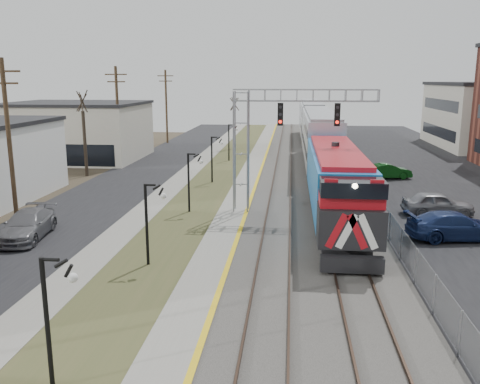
# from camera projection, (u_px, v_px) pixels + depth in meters

# --- Properties ---
(street_west) EXTENTS (7.00, 120.00, 0.04)m
(street_west) POSITION_uv_depth(u_px,v_px,m) (116.00, 188.00, 41.59)
(street_west) COLOR black
(street_west) RESTS_ON ground
(sidewalk) EXTENTS (2.00, 120.00, 0.08)m
(sidewalk) POSITION_uv_depth(u_px,v_px,m) (170.00, 189.00, 41.14)
(sidewalk) COLOR gray
(sidewalk) RESTS_ON ground
(grass_median) EXTENTS (4.00, 120.00, 0.06)m
(grass_median) POSITION_uv_depth(u_px,v_px,m) (206.00, 190.00, 40.85)
(grass_median) COLOR #414726
(grass_median) RESTS_ON ground
(platform) EXTENTS (2.00, 120.00, 0.24)m
(platform) POSITION_uv_depth(u_px,v_px,m) (243.00, 190.00, 40.54)
(platform) COLOR gray
(platform) RESTS_ON ground
(ballast_bed) EXTENTS (8.00, 120.00, 0.20)m
(ballast_bed) POSITION_uv_depth(u_px,v_px,m) (306.00, 191.00, 40.06)
(ballast_bed) COLOR #595651
(ballast_bed) RESTS_ON ground
(parking_lot) EXTENTS (16.00, 120.00, 0.04)m
(parking_lot) POSITION_uv_depth(u_px,v_px,m) (464.00, 196.00, 38.91)
(parking_lot) COLOR black
(parking_lot) RESTS_ON ground
(platform_edge) EXTENTS (0.24, 120.00, 0.01)m
(platform_edge) POSITION_uv_depth(u_px,v_px,m) (254.00, 188.00, 40.43)
(platform_edge) COLOR gold
(platform_edge) RESTS_ON platform
(track_near) EXTENTS (1.58, 120.00, 0.15)m
(track_near) POSITION_uv_depth(u_px,v_px,m) (281.00, 188.00, 40.22)
(track_near) COLOR #2D2119
(track_near) RESTS_ON ballast_bed
(track_far) EXTENTS (1.58, 120.00, 0.15)m
(track_far) POSITION_uv_depth(u_px,v_px,m) (326.00, 189.00, 39.88)
(track_far) COLOR #2D2119
(track_far) RESTS_ON ballast_bed
(train) EXTENTS (3.00, 63.05, 5.33)m
(train) POSITION_uv_depth(u_px,v_px,m) (317.00, 136.00, 54.02)
(train) COLOR #166AB8
(train) RESTS_ON ground
(signal_gantry) EXTENTS (9.00, 1.07, 8.15)m
(signal_gantry) POSITION_uv_depth(u_px,v_px,m) (268.00, 130.00, 32.33)
(signal_gantry) COLOR gray
(signal_gantry) RESTS_ON ground
(lampposts) EXTENTS (0.14, 62.14, 4.00)m
(lampposts) POSITION_uv_depth(u_px,v_px,m) (148.00, 224.00, 24.19)
(lampposts) COLOR black
(lampposts) RESTS_ON ground
(utility_poles) EXTENTS (0.28, 80.28, 10.00)m
(utility_poles) POSITION_uv_depth(u_px,v_px,m) (9.00, 142.00, 31.08)
(utility_poles) COLOR #4C3823
(utility_poles) RESTS_ON ground
(fence) EXTENTS (0.04, 120.00, 1.60)m
(fence) POSITION_uv_depth(u_px,v_px,m) (361.00, 184.00, 39.50)
(fence) COLOR gray
(fence) RESTS_ON ground
(bare_trees) EXTENTS (12.30, 42.30, 5.95)m
(bare_trees) POSITION_uv_depth(u_px,v_px,m) (117.00, 149.00, 44.92)
(bare_trees) COLOR #382D23
(bare_trees) RESTS_ON ground
(car_lot_d) EXTENTS (5.58, 2.93, 1.54)m
(car_lot_d) POSITION_uv_depth(u_px,v_px,m) (455.00, 226.00, 28.07)
(car_lot_d) COLOR navy
(car_lot_d) RESTS_ON ground
(car_lot_e) EXTENTS (4.54, 1.90, 1.54)m
(car_lot_e) POSITION_uv_depth(u_px,v_px,m) (438.00, 204.00, 33.10)
(car_lot_e) COLOR gray
(car_lot_e) RESTS_ON ground
(car_lot_f) EXTENTS (4.32, 2.33, 1.35)m
(car_lot_f) POSITION_uv_depth(u_px,v_px,m) (388.00, 172.00, 45.29)
(car_lot_f) COLOR #0D4312
(car_lot_f) RESTS_ON ground
(car_street_b) EXTENTS (2.77, 5.41, 1.50)m
(car_street_b) POSITION_uv_depth(u_px,v_px,m) (27.00, 226.00, 28.30)
(car_street_b) COLOR slate
(car_street_b) RESTS_ON ground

